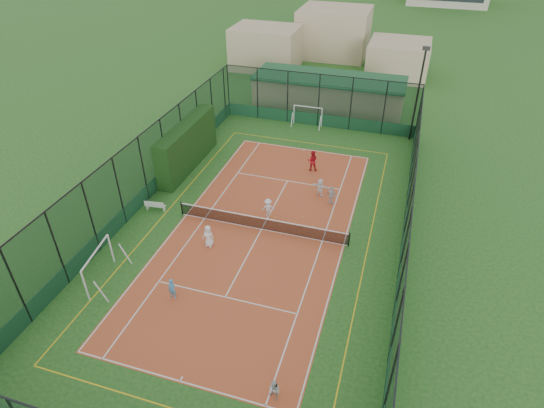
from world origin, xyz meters
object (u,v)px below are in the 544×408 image
at_px(child_near_right, 274,390).
at_px(futsal_goal_near, 99,266).
at_px(child_far_right, 331,195).
at_px(child_far_left, 268,208).
at_px(child_near_mid, 172,289).
at_px(floodlight_ne, 417,96).
at_px(clubhouse, 329,92).
at_px(coach, 312,161).
at_px(child_far_back, 320,188).
at_px(white_bench, 155,205).
at_px(child_near_left, 208,236).
at_px(futsal_goal_far, 308,116).

bearing_deg(child_near_right, futsal_goal_near, -174.01).
distance_m(child_near_right, child_far_right, 15.74).
bearing_deg(child_far_left, child_near_mid, 48.64).
bearing_deg(child_far_left, floodlight_ne, -144.40).
height_order(clubhouse, coach, clubhouse).
xyz_separation_m(child_near_mid, child_near_right, (7.10, -4.16, -0.07)).
distance_m(child_near_mid, child_far_back, 13.57).
relative_size(clubhouse, white_bench, 10.65).
xyz_separation_m(clubhouse, child_near_left, (-2.64, -24.57, -0.80)).
distance_m(child_near_left, child_far_left, 4.90).
height_order(futsal_goal_far, child_far_right, futsal_goal_far).
bearing_deg(floodlight_ne, futsal_goal_far, 178.06).
distance_m(child_far_right, coach, 4.92).
relative_size(floodlight_ne, child_near_right, 7.24).
relative_size(futsal_goal_near, futsal_goal_far, 1.16).
bearing_deg(coach, futsal_goal_far, -85.55).
bearing_deg(futsal_goal_far, child_near_left, -94.78).
bearing_deg(futsal_goal_far, coach, -73.91).
distance_m(child_far_left, child_far_right, 4.72).
xyz_separation_m(futsal_goal_near, child_near_right, (11.65, -4.17, -0.47)).
xyz_separation_m(futsal_goal_near, child_far_back, (10.09, 12.37, -0.35)).
relative_size(clubhouse, child_near_right, 13.33).
height_order(white_bench, child_near_left, child_near_left).
bearing_deg(clubhouse, child_near_right, -82.55).
bearing_deg(child_near_mid, futsal_goal_near, -174.43).
xyz_separation_m(floodlight_ne, clubhouse, (-8.60, 5.40, -2.55)).
bearing_deg(child_near_mid, futsal_goal_far, 91.57).
distance_m(clubhouse, child_near_mid, 29.39).
relative_size(child_near_mid, child_far_right, 0.90).
height_order(child_near_right, child_far_left, child_far_left).
bearing_deg(child_far_right, futsal_goal_far, -51.45).
height_order(child_far_left, child_far_right, child_far_right).
bearing_deg(floodlight_ne, child_far_right, -111.31).
height_order(white_bench, child_far_left, child_far_left).
bearing_deg(child_far_left, futsal_goal_far, -111.06).
bearing_deg(coach, futsal_goal_near, 49.75).
height_order(futsal_goal_near, futsal_goal_far, futsal_goal_near).
xyz_separation_m(child_near_mid, child_far_right, (6.54, 11.57, 0.07)).
distance_m(child_near_mid, coach, 16.40).
bearing_deg(clubhouse, child_near_mid, -95.34).
height_order(futsal_goal_near, child_far_right, futsal_goal_near).
bearing_deg(child_far_right, futsal_goal_near, 64.01).
bearing_deg(child_near_mid, child_near_left, 94.64).
distance_m(white_bench, futsal_goal_near, 7.21).
relative_size(futsal_goal_near, child_near_left, 2.13).
bearing_deg(child_far_right, child_far_left, 53.13).
height_order(child_near_right, child_far_right, child_far_right).
bearing_deg(child_far_back, child_far_left, 62.19).
relative_size(futsal_goal_far, child_near_right, 2.46).
xyz_separation_m(clubhouse, futsal_goal_near, (-7.28, -29.24, -0.53)).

